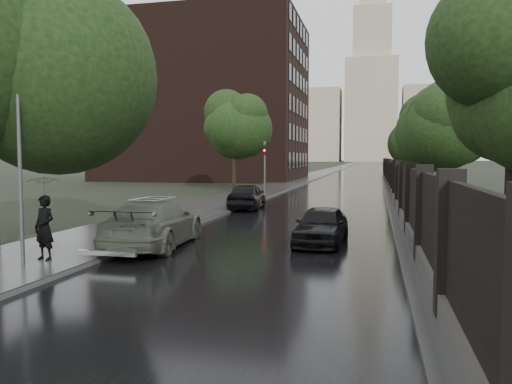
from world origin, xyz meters
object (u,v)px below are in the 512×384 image
Objects in this scene: tree_right_c at (422,135)px; car_right_near at (321,226)px; lamp_post at (20,166)px; volga_sedan at (153,224)px; hatchback_left at (247,196)px; traffic_light at (265,164)px; tree_right_b at (450,122)px; tree_left_far at (234,128)px; pedestrian_umbrella at (43,193)px.

car_right_near is (-5.90, -32.95, -4.30)m from tree_right_c.
volga_sedan is at bearing 64.88° from lamp_post.
tree_right_c reaches higher than hatchback_left.
traffic_light is (1.10, 23.49, -0.27)m from lamp_post.
car_right_near is at bearing -71.80° from traffic_light.
tree_left_far is at bearing 152.70° from tree_right_b.
car_right_near is (-5.90, -14.95, -4.30)m from tree_right_b.
tree_left_far reaches higher than hatchback_left.
tree_left_far is 1.95× the size of car_right_near.
tree_left_far is at bearing 95.21° from lamp_post.
volga_sedan is 11.96m from hatchback_left.
volga_sedan is (0.70, -19.66, -1.64)m from traffic_light.
lamp_post is at bearing -138.95° from car_right_near.
lamp_post is at bearing -84.79° from tree_left_far.
tree_left_far is 28.73m from lamp_post.
car_right_near is at bearing -111.54° from tree_right_b.
traffic_light is (-11.80, -15.01, -2.55)m from tree_right_c.
tree_left_far is at bearing 107.03° from pedestrian_umbrella.
tree_right_b is 1.85× the size of car_right_near.
lamp_post is 9.16m from car_right_near.
tree_right_b is 1.37× the size of lamp_post.
volga_sedan reaches higher than car_right_near.
tree_left_far reaches higher than lamp_post.
volga_sedan is at bearing -79.88° from tree_left_far.
car_right_near is at bearing 112.09° from hatchback_left.
lamp_post reaches higher than car_right_near.
tree_right_b is at bearing -27.30° from tree_left_far.
volga_sedan is 1.23× the size of hatchback_left.
lamp_post reaches higher than traffic_light.
lamp_post reaches higher than pedestrian_umbrella.
tree_right_b is at bearing -90.00° from tree_right_c.
traffic_light is 19.74m from volga_sedan.
tree_left_far reaches higher than volga_sedan.
pedestrian_umbrella is (0.15, 0.68, -0.71)m from lamp_post.
tree_right_c is at bearing 32.83° from tree_left_far.
traffic_light is at bearing -93.80° from volga_sedan.
tree_left_far is 28.15m from pedestrian_umbrella.
tree_right_c is 1.85× the size of car_right_near.
tree_right_c is at bearing 90.00° from tree_right_b.
pedestrian_umbrella is (-6.85, -4.87, 1.32)m from car_right_near.
tree_right_b is at bearing -129.51° from volga_sedan.
traffic_light is at bearing -89.62° from hatchback_left.
tree_left_far is 18.45m from tree_right_c.
car_right_near is at bearing -100.15° from tree_right_c.
traffic_light is at bearing 110.83° from car_right_near.
tree_right_c is at bearing -113.59° from volga_sedan.
lamp_post reaches higher than volga_sedan.
pedestrian_umbrella is at bearing 56.58° from volga_sedan.
tree_left_far reaches higher than tree_right_b.
pedestrian_umbrella is (2.75, -27.82, -3.28)m from tree_left_far.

